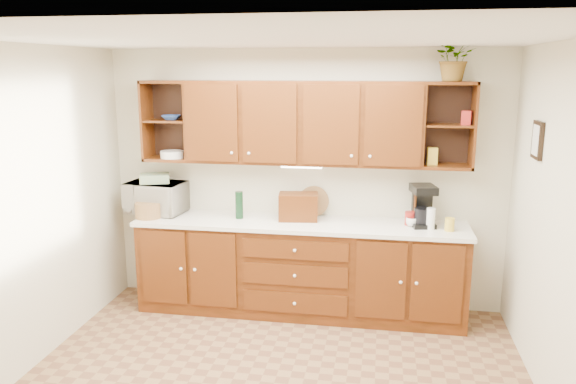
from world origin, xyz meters
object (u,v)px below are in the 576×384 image
(microwave, at_px, (156,198))
(potted_plant, at_px, (455,58))
(coffee_maker, at_px, (422,206))
(bread_box, at_px, (298,207))

(microwave, xyz_separation_m, potted_plant, (2.90, -0.00, 1.40))
(microwave, bearing_deg, potted_plant, 6.20)
(coffee_maker, xyz_separation_m, potted_plant, (0.21, 0.02, 1.37))
(coffee_maker, height_order, potted_plant, potted_plant)
(microwave, xyz_separation_m, bread_box, (1.49, -0.03, -0.03))
(microwave, relative_size, coffee_maker, 1.47)
(microwave, bearing_deg, coffee_maker, 5.74)
(potted_plant, bearing_deg, coffee_maker, -174.32)
(microwave, relative_size, potted_plant, 1.38)
(coffee_maker, relative_size, potted_plant, 0.94)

